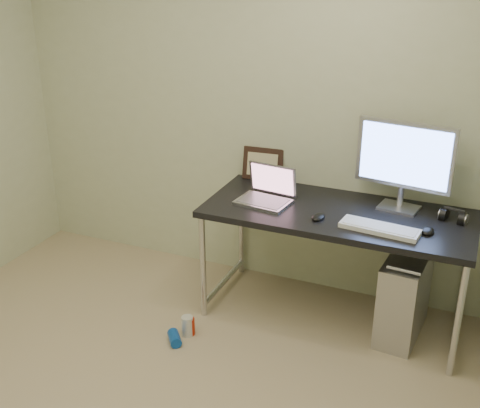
% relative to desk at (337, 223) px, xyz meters
% --- Properties ---
extents(wall_back, '(3.50, 0.02, 2.50)m').
position_rel_desk_xyz_m(wall_back, '(-0.72, 0.36, 0.58)').
color(wall_back, beige).
rests_on(wall_back, ground).
extents(desk, '(1.62, 0.71, 0.75)m').
position_rel_desk_xyz_m(desk, '(0.00, 0.00, 0.00)').
color(desk, black).
rests_on(desk, ground).
extents(tower_computer, '(0.27, 0.53, 0.57)m').
position_rel_desk_xyz_m(tower_computer, '(0.45, -0.01, -0.41)').
color(tower_computer, '#AFB0B4').
rests_on(tower_computer, ground).
extents(cable_a, '(0.01, 0.16, 0.69)m').
position_rel_desk_xyz_m(cable_a, '(0.40, 0.31, -0.27)').
color(cable_a, black).
rests_on(cable_a, ground).
extents(cable_b, '(0.02, 0.11, 0.71)m').
position_rel_desk_xyz_m(cable_b, '(0.49, 0.29, -0.29)').
color(cable_b, black).
rests_on(cable_b, ground).
extents(can_red, '(0.07, 0.07, 0.11)m').
position_rel_desk_xyz_m(can_red, '(-0.76, -0.55, -0.62)').
color(can_red, '#B72109').
rests_on(can_red, ground).
extents(can_white, '(0.10, 0.10, 0.13)m').
position_rel_desk_xyz_m(can_white, '(-0.77, -0.56, -0.61)').
color(can_white, silver).
rests_on(can_white, ground).
extents(can_blue, '(0.13, 0.14, 0.07)m').
position_rel_desk_xyz_m(can_blue, '(-0.80, -0.66, -0.64)').
color(can_blue, '#104AB3').
rests_on(can_blue, ground).
extents(laptop, '(0.35, 0.30, 0.22)m').
position_rel_desk_xyz_m(laptop, '(-0.46, -0.02, 0.13)').
color(laptop, '#B6B5BD').
rests_on(laptop, desk).
extents(monitor, '(0.58, 0.20, 0.55)m').
position_rel_desk_xyz_m(monitor, '(0.33, 0.18, 0.40)').
color(monitor, '#B6B5BD').
rests_on(monitor, desk).
extents(keyboard, '(0.46, 0.19, 0.03)m').
position_rel_desk_xyz_m(keyboard, '(0.28, -0.18, 0.09)').
color(keyboard, white).
rests_on(keyboard, desk).
extents(mouse_right, '(0.07, 0.12, 0.04)m').
position_rel_desk_xyz_m(mouse_right, '(0.54, -0.10, 0.10)').
color(mouse_right, black).
rests_on(mouse_right, desk).
extents(mouse_left, '(0.08, 0.12, 0.04)m').
position_rel_desk_xyz_m(mouse_left, '(-0.08, -0.16, 0.10)').
color(mouse_left, black).
rests_on(mouse_left, desk).
extents(headphones, '(0.17, 0.10, 0.10)m').
position_rel_desk_xyz_m(headphones, '(0.65, 0.12, 0.10)').
color(headphones, black).
rests_on(headphones, desk).
extents(picture_frame, '(0.29, 0.10, 0.23)m').
position_rel_desk_xyz_m(picture_frame, '(-0.62, 0.33, 0.19)').
color(picture_frame, black).
rests_on(picture_frame, desk).
extents(webcam, '(0.04, 0.03, 0.12)m').
position_rel_desk_xyz_m(webcam, '(-0.45, 0.28, 0.17)').
color(webcam, silver).
rests_on(webcam, desk).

